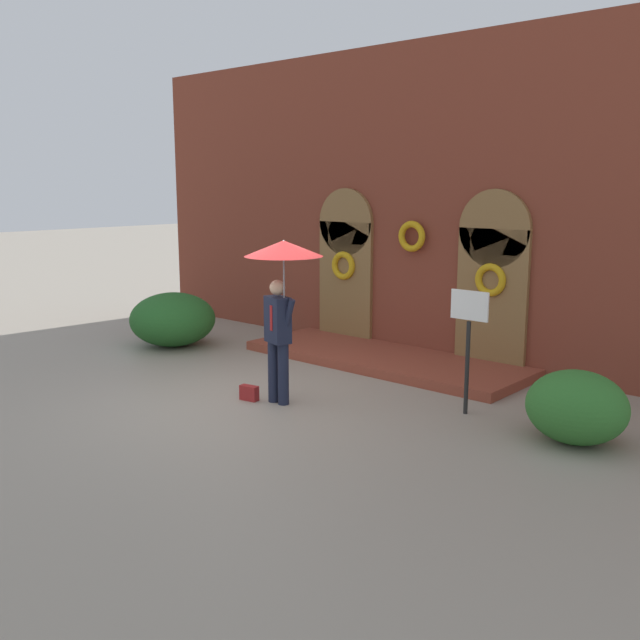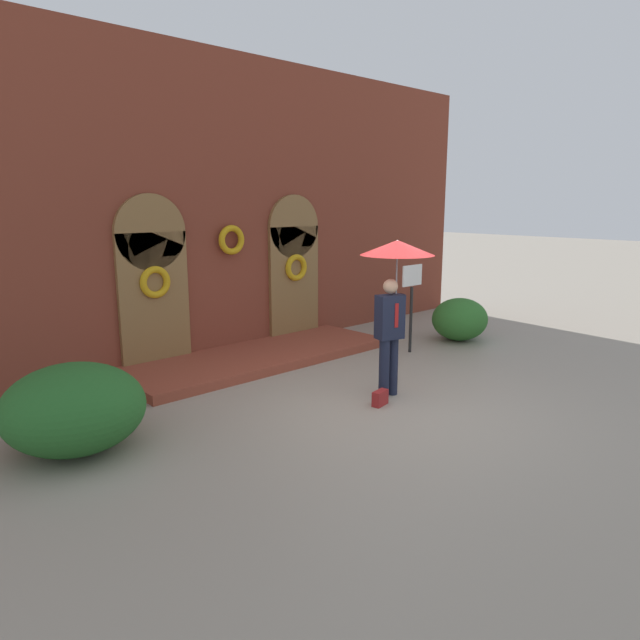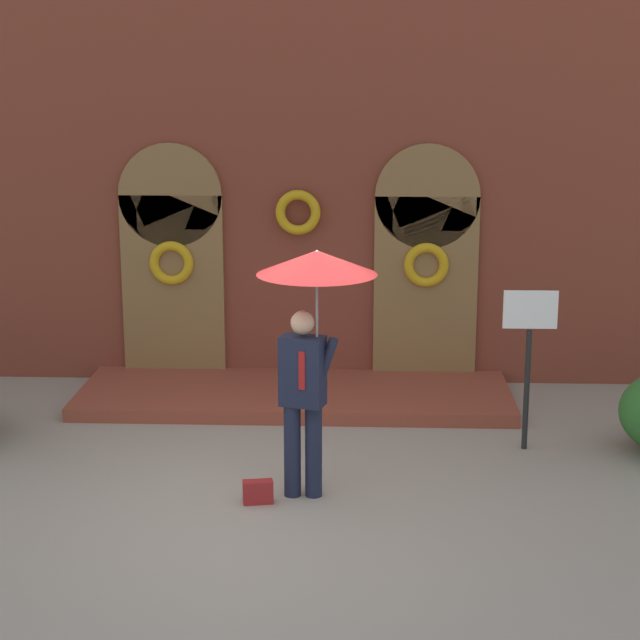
{
  "view_description": "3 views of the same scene",
  "coord_description": "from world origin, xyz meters",
  "px_view_note": "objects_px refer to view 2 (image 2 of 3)",
  "views": [
    {
      "loc": [
        7.33,
        -6.85,
        3.12
      ],
      "look_at": [
        -0.08,
        1.45,
        1.0
      ],
      "focal_mm": 40.0,
      "sensor_mm": 36.0,
      "label": 1
    },
    {
      "loc": [
        -6.16,
        -5.2,
        2.92
      ],
      "look_at": [
        0.01,
        1.4,
        1.03
      ],
      "focal_mm": 32.0,
      "sensor_mm": 36.0,
      "label": 2
    },
    {
      "loc": [
        0.83,
        -9.3,
        3.99
      ],
      "look_at": [
        0.36,
        1.74,
        1.34
      ],
      "focal_mm": 60.0,
      "sensor_mm": 36.0,
      "label": 3
    }
  ],
  "objects_px": {
    "person_with_umbrella": "(395,271)",
    "sign_post": "(412,294)",
    "shrub_right": "(460,319)",
    "shrub_left": "(74,408)",
    "handbag": "(380,398)"
  },
  "relations": [
    {
      "from": "person_with_umbrella",
      "to": "shrub_left",
      "type": "relative_size",
      "value": 1.42
    },
    {
      "from": "sign_post",
      "to": "shrub_right",
      "type": "bearing_deg",
      "value": -3.07
    },
    {
      "from": "handbag",
      "to": "shrub_left",
      "type": "relative_size",
      "value": 0.17
    },
    {
      "from": "person_with_umbrella",
      "to": "sign_post",
      "type": "distance_m",
      "value": 2.68
    },
    {
      "from": "handbag",
      "to": "shrub_right",
      "type": "distance_m",
      "value": 4.53
    },
    {
      "from": "handbag",
      "to": "shrub_left",
      "type": "height_order",
      "value": "shrub_left"
    },
    {
      "from": "shrub_right",
      "to": "person_with_umbrella",
      "type": "bearing_deg",
      "value": -161.11
    },
    {
      "from": "handbag",
      "to": "shrub_left",
      "type": "bearing_deg",
      "value": 148.39
    },
    {
      "from": "handbag",
      "to": "sign_post",
      "type": "relative_size",
      "value": 0.16
    },
    {
      "from": "person_with_umbrella",
      "to": "shrub_right",
      "type": "bearing_deg",
      "value": 18.89
    },
    {
      "from": "shrub_right",
      "to": "shrub_left",
      "type": "bearing_deg",
      "value": -179.98
    },
    {
      "from": "person_with_umbrella",
      "to": "sign_post",
      "type": "bearing_deg",
      "value": 32.13
    },
    {
      "from": "shrub_left",
      "to": "shrub_right",
      "type": "xyz_separation_m",
      "value": [
        8.06,
        0.0,
        -0.07
      ]
    },
    {
      "from": "person_with_umbrella",
      "to": "shrub_left",
      "type": "distance_m",
      "value": 4.7
    },
    {
      "from": "person_with_umbrella",
      "to": "sign_post",
      "type": "height_order",
      "value": "person_with_umbrella"
    }
  ]
}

